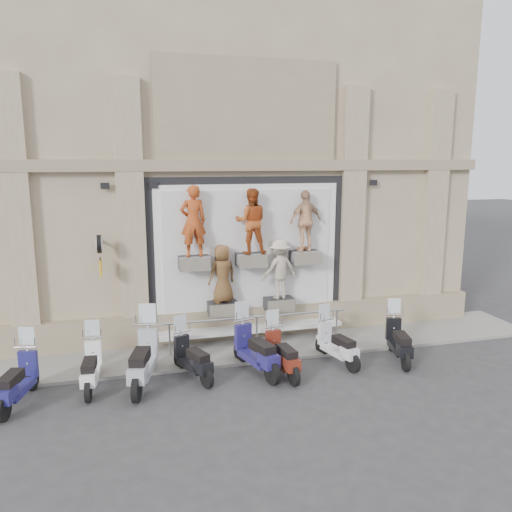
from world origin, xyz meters
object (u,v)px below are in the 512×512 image
object	(u,v)px
scooter_a	(16,371)
scooter_g	(337,337)
clock_sign_bracket	(100,250)
scooter_b	(90,358)
scooter_e	(256,341)
guard_rail	(257,332)
scooter_c	(143,350)
scooter_d	(192,350)
scooter_h	(399,333)
scooter_f	(282,346)

from	to	relation	value
scooter_a	scooter_g	world-z (taller)	scooter_a
clock_sign_bracket	scooter_b	world-z (taller)	clock_sign_bracket
clock_sign_bracket	scooter_e	world-z (taller)	clock_sign_bracket
scooter_a	scooter_b	bearing A→B (deg)	29.47
scooter_a	scooter_e	xyz separation A→B (m)	(5.14, 0.27, 0.06)
scooter_e	scooter_a	bearing A→B (deg)	166.83
guard_rail	scooter_g	distance (m)	2.22
scooter_b	scooter_e	distance (m)	3.72
guard_rail	scooter_a	bearing A→B (deg)	-162.57
scooter_c	scooter_g	world-z (taller)	scooter_c
scooter_b	scooter_d	distance (m)	2.24
scooter_b	scooter_a	bearing A→B (deg)	-160.87
clock_sign_bracket	scooter_h	xyz separation A→B (m)	(7.16, -2.13, -2.07)
scooter_h	scooter_a	bearing A→B (deg)	-164.55
scooter_b	scooter_h	xyz separation A→B (m)	(7.40, -0.31, 0.02)
guard_rail	scooter_b	xyz separation A→B (m)	(-4.14, -1.35, 0.24)
scooter_b	scooter_g	distance (m)	5.82
guard_rail	scooter_d	distance (m)	2.36
scooter_f	scooter_g	distance (m)	1.55
scooter_a	scooter_c	bearing A→B (deg)	19.48
scooter_c	scooter_e	xyz separation A→B (m)	(2.60, 0.02, -0.05)
scooter_a	scooter_e	world-z (taller)	scooter_e
scooter_f	scooter_g	bearing A→B (deg)	3.61
scooter_a	scooter_f	size ratio (longest dim) A/B	1.04
scooter_e	scooter_g	distance (m)	2.10
clock_sign_bracket	scooter_a	bearing A→B (deg)	-126.82
scooter_c	scooter_h	bearing A→B (deg)	11.84
guard_rail	scooter_c	xyz separation A→B (m)	(-3.02, -1.49, 0.39)
scooter_b	scooter_d	world-z (taller)	scooter_b
scooter_g	scooter_h	size ratio (longest dim) A/B	0.95
scooter_f	scooter_g	xyz separation A→B (m)	(1.52, 0.28, -0.02)
clock_sign_bracket	scooter_h	size ratio (longest dim) A/B	0.57
scooter_c	scooter_e	size ratio (longest dim) A/B	1.06
guard_rail	scooter_g	xyz separation A→B (m)	(1.68, -1.43, 0.23)
scooter_c	scooter_d	distance (m)	1.13
guard_rail	scooter_f	size ratio (longest dim) A/B	2.89
scooter_c	scooter_a	bearing A→B (deg)	-160.96
scooter_b	scooter_h	world-z (taller)	scooter_h
scooter_c	scooter_f	distance (m)	3.19
scooter_d	scooter_f	size ratio (longest dim) A/B	0.97
clock_sign_bracket	scooter_h	bearing A→B (deg)	-16.54
scooter_g	scooter_a	bearing A→B (deg)	168.73
clock_sign_bracket	scooter_b	size ratio (longest dim) A/B	0.59
scooter_a	scooter_d	xyz separation A→B (m)	(3.65, 0.36, -0.05)
scooter_h	scooter_c	bearing A→B (deg)	-166.63
scooter_f	scooter_b	bearing A→B (deg)	168.23
scooter_d	scooter_h	bearing A→B (deg)	-25.03
scooter_b	scooter_c	bearing A→B (deg)	-3.94
guard_rail	scooter_h	size ratio (longest dim) A/B	2.82
scooter_d	clock_sign_bracket	bearing A→B (deg)	115.18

